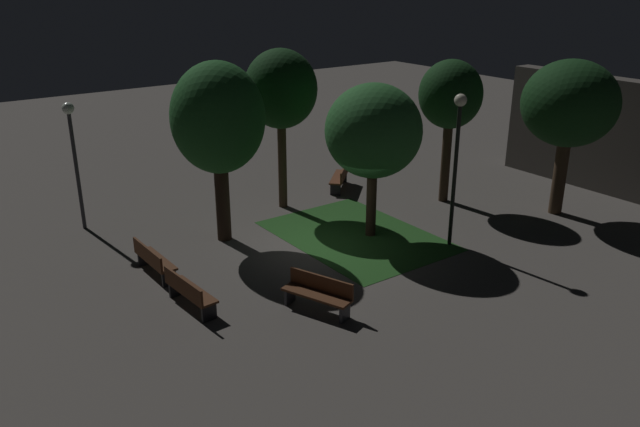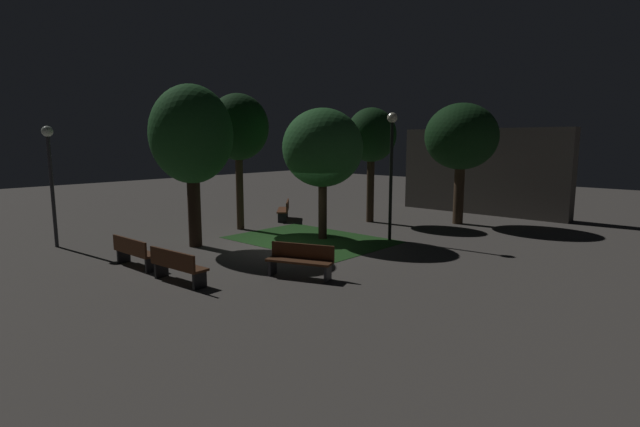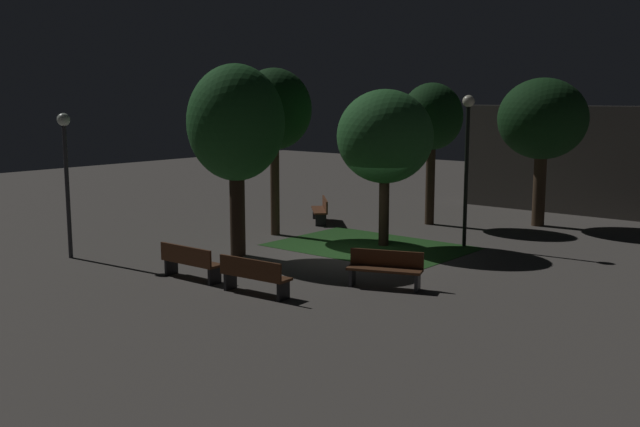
{
  "view_description": "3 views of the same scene",
  "coord_description": "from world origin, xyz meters",
  "views": [
    {
      "loc": [
        14.23,
        -10.51,
        7.81
      ],
      "look_at": [
        -0.29,
        0.0,
        0.95
      ],
      "focal_mm": 35.81,
      "sensor_mm": 36.0,
      "label": 1
    },
    {
      "loc": [
        11.67,
        -11.22,
        3.6
      ],
      "look_at": [
        0.28,
        1.36,
        0.99
      ],
      "focal_mm": 26.69,
      "sensor_mm": 36.0,
      "label": 2
    },
    {
      "loc": [
        12.72,
        -16.6,
        4.52
      ],
      "look_at": [
        -0.93,
        -0.12,
        1.1
      ],
      "focal_mm": 41.02,
      "sensor_mm": 36.0,
      "label": 3
    }
  ],
  "objects": [
    {
      "name": "grass_lawn",
      "position": [
        -0.05,
        1.23,
        0.01
      ],
      "size": [
        5.67,
        4.05,
        0.01
      ],
      "primitive_type": "cube",
      "color": "#23511E",
      "rests_on": "ground"
    },
    {
      "name": "bench_path_side",
      "position": [
        -1.12,
        -4.99,
        0.48
      ],
      "size": [
        1.81,
        0.52,
        0.88
      ],
      "color": "#512D19",
      "rests_on": "ground"
    },
    {
      "name": "lamp_post_near_wall",
      "position": [
        2.12,
        3.12,
        3.11
      ],
      "size": [
        0.36,
        0.36,
        4.58
      ],
      "color": "black",
      "rests_on": "ground"
    },
    {
      "name": "building_wall_backdrop",
      "position": [
        1.85,
        11.6,
        2.1
      ],
      "size": [
        8.29,
        0.8,
        4.19
      ],
      "primitive_type": "cube",
      "color": "#4C4742",
      "rests_on": "ground"
    },
    {
      "name": "bench_lawn_edge",
      "position": [
        -4.01,
        3.68,
        0.48
      ],
      "size": [
        1.59,
        1.63,
        0.88
      ],
      "color": "brown",
      "rests_on": "ground"
    },
    {
      "name": "tree_right_canopy",
      "position": [
        0.15,
        1.65,
        3.33
      ],
      "size": [
        2.91,
        2.91,
        4.76
      ],
      "color": "#38281C",
      "rests_on": "ground"
    },
    {
      "name": "tree_lawn_side",
      "position": [
        -3.65,
        0.84,
        4.09
      ],
      "size": [
        2.44,
        2.44,
        5.46
      ],
      "color": "#423021",
      "rests_on": "ground"
    },
    {
      "name": "tree_left_canopy",
      "position": [
        -0.77,
        5.86,
        3.78
      ],
      "size": [
        2.19,
        2.19,
        5.02
      ],
      "color": "#38281C",
      "rests_on": "ground"
    },
    {
      "name": "lamp_post_plaza_west",
      "position": [
        -5.71,
        -5.47,
        2.82
      ],
      "size": [
        0.36,
        0.36,
        4.09
      ],
      "color": "#333338",
      "rests_on": "ground"
    },
    {
      "name": "ground_plane",
      "position": [
        0.0,
        0.0,
        0.0
      ],
      "size": [
        60.0,
        60.0,
        0.0
      ],
      "primitive_type": "plane",
      "color": "#56514C"
    },
    {
      "name": "bench_front_left",
      "position": [
        3.04,
        -2.46,
        0.48
      ],
      "size": [
        1.85,
        1.1,
        0.88
      ],
      "color": "#512D19",
      "rests_on": "ground"
    },
    {
      "name": "tree_tall_center",
      "position": [
        2.35,
        8.07,
        3.73
      ],
      "size": [
        3.09,
        3.09,
        5.19
      ],
      "color": "#423021",
      "rests_on": "ground"
    },
    {
      "name": "tree_back_left",
      "position": [
        -2.26,
        -2.22,
        3.76
      ],
      "size": [
        2.76,
        2.76,
        5.45
      ],
      "color": "#2D2116",
      "rests_on": "ground"
    },
    {
      "name": "bench_back_row",
      "position": [
        1.12,
        -4.99,
        0.48
      ],
      "size": [
        1.83,
        0.61,
        0.88
      ],
      "color": "#512D19",
      "rests_on": "ground"
    }
  ]
}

